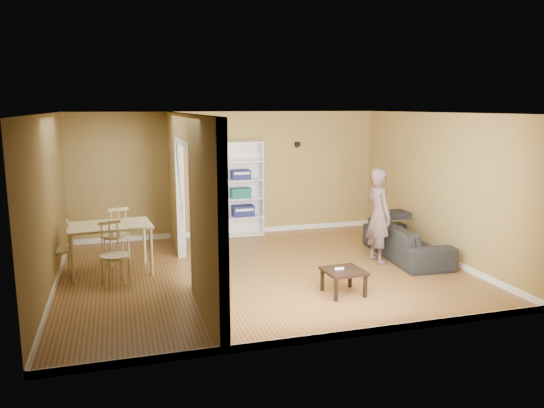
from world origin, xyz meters
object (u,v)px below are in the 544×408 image
(coffee_table, at_px, (344,273))
(chair_near, at_px, (115,254))
(dining_table, at_px, (110,229))
(chair_far, at_px, (116,234))
(person, at_px, (379,207))
(chair_left, at_px, (59,249))
(bookshelf, at_px, (242,189))
(sofa, at_px, (406,236))

(coffee_table, distance_m, chair_near, 3.46)
(dining_table, relative_size, chair_far, 1.30)
(person, relative_size, coffee_table, 3.52)
(chair_left, bearing_deg, dining_table, 80.26)
(person, bearing_deg, chair_near, 86.75)
(chair_near, distance_m, chair_far, 1.28)
(coffee_table, height_order, chair_near, chair_near)
(bookshelf, distance_m, chair_left, 3.98)
(chair_near, bearing_deg, dining_table, 75.16)
(coffee_table, relative_size, dining_table, 0.42)
(person, xyz_separation_m, dining_table, (-4.51, 0.66, -0.24))
(chair_left, bearing_deg, bookshelf, 112.45)
(person, xyz_separation_m, chair_far, (-4.41, 1.28, -0.48))
(dining_table, bearing_deg, bookshelf, 36.02)
(coffee_table, xyz_separation_m, dining_table, (-3.26, 2.01, 0.42))
(person, distance_m, chair_near, 4.46)
(person, distance_m, chair_far, 4.62)
(chair_left, xyz_separation_m, chair_near, (0.87, -0.72, 0.04))
(coffee_table, bearing_deg, chair_left, 153.04)
(dining_table, bearing_deg, chair_near, -83.94)
(bookshelf, bearing_deg, coffee_table, -81.48)
(chair_left, bearing_deg, sofa, 77.88)
(sofa, height_order, chair_far, chair_far)
(sofa, xyz_separation_m, dining_table, (-5.12, 0.57, 0.33))
(sofa, height_order, chair_near, chair_near)
(dining_table, relative_size, chair_left, 1.44)
(dining_table, bearing_deg, chair_far, 81.41)
(sofa, bearing_deg, chair_near, 94.98)
(chair_left, relative_size, chair_far, 0.90)
(bookshelf, xyz_separation_m, coffee_table, (0.59, -3.95, -0.68))
(sofa, height_order, chair_left, chair_left)
(chair_left, relative_size, chair_near, 0.92)
(person, relative_size, chair_near, 1.99)
(coffee_table, xyz_separation_m, chair_near, (-3.19, 1.35, 0.18))
(bookshelf, height_order, chair_left, bookshelf)
(dining_table, relative_size, chair_near, 1.33)
(sofa, xyz_separation_m, chair_far, (-5.03, 1.18, 0.10))
(coffee_table, relative_size, chair_near, 0.56)
(sofa, distance_m, dining_table, 5.17)
(person, bearing_deg, coffee_table, 133.90)
(sofa, bearing_deg, person, 102.51)
(sofa, height_order, person, person)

